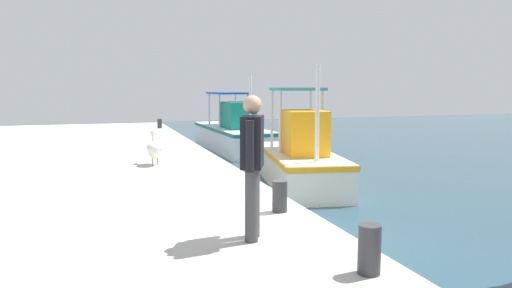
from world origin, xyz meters
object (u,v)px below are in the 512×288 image
mooring_bollard_second (280,196)px  mooring_bollard_third (369,249)px  pelican (155,148)px  fishing_boat_nearest (233,133)px  mooring_bollard_nearest (160,124)px  fisherman_standing (252,160)px  fishing_boat_second (300,160)px

mooring_bollard_second → mooring_bollard_third: mooring_bollard_third is taller
pelican → mooring_bollard_second: 5.03m
fishing_boat_nearest → pelican: 8.71m
mooring_bollard_nearest → mooring_bollard_second: mooring_bollard_second is taller
fishing_boat_nearest → fisherman_standing: fishing_boat_nearest is taller
pelican → mooring_bollard_third: size_ratio=1.92×
fishing_boat_nearest → mooring_bollard_second: fishing_boat_nearest is taller
fishing_boat_nearest → pelican: (7.71, -4.02, 0.49)m
fishing_boat_second → fisherman_standing: 7.06m
mooring_bollard_third → pelican: bearing=-169.9°
pelican → mooring_bollard_second: size_ratio=2.05×
mooring_bollard_second → mooring_bollard_third: size_ratio=0.94×
fishing_boat_second → mooring_bollard_second: bearing=-26.5°
fishing_boat_nearest → pelican: fishing_boat_nearest is taller
fishing_boat_nearest → fisherman_standing: 14.11m
pelican → fisherman_standing: fisherman_standing is taller
fishing_boat_second → mooring_bollard_nearest: (-10.00, -2.53, 0.31)m
fishing_boat_nearest → fishing_boat_second: 7.49m
fishing_boat_nearest → mooring_bollard_nearest: size_ratio=15.60×
fisherman_standing → mooring_bollard_third: 1.74m
fishing_boat_nearest → mooring_bollard_third: bearing=-10.3°
fishing_boat_second → pelican: size_ratio=5.30×
mooring_bollard_nearest → mooring_bollard_third: (17.53, -0.00, 0.04)m
fisherman_standing → mooring_bollard_third: size_ratio=3.50×
fishing_boat_second → mooring_bollard_nearest: fishing_boat_second is taller
fishing_boat_second → pelican: 3.87m
mooring_bollard_second → fishing_boat_second: bearing=153.5°
fishing_boat_second → mooring_bollard_nearest: bearing=-165.8°
fishing_boat_second → fisherman_standing: fishing_boat_second is taller
fishing_boat_second → fishing_boat_nearest: bearing=178.6°
mooring_bollard_second → mooring_bollard_third: 2.45m
fishing_boat_nearest → fishing_boat_second: fishing_boat_second is taller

